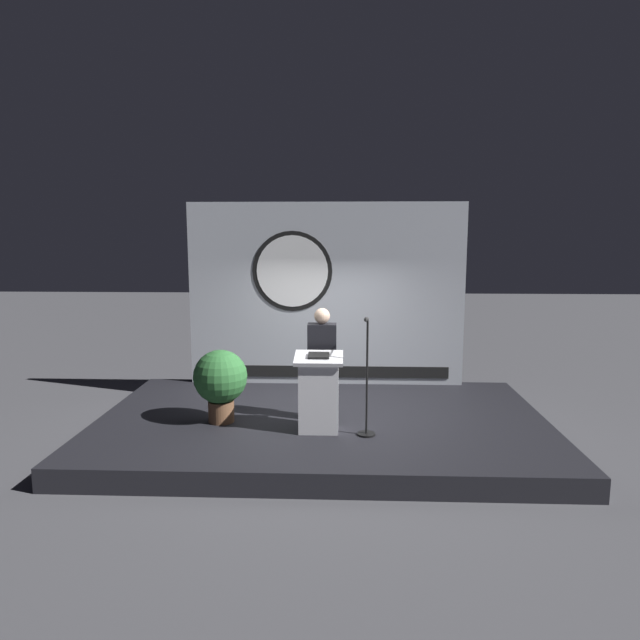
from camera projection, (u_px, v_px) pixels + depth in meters
name	position (u px, v px, depth m)	size (l,w,h in m)	color
ground_plane	(322.00, 436.00, 8.28)	(40.00, 40.00, 0.00)	#4C4C51
stage_platform	(322.00, 426.00, 8.25)	(6.40, 4.00, 0.30)	black
banner_display	(325.00, 295.00, 9.82)	(4.75, 0.12, 3.15)	#B2B7C1
podium	(319.00, 393.00, 7.56)	(0.64, 0.50, 1.06)	silver
speaker_person	(322.00, 363.00, 7.99)	(0.40, 0.26, 1.60)	black
microphone_stand	(367.00, 394.00, 7.44)	(0.24, 0.57, 1.52)	black
potted_plant	(220.00, 380.00, 7.90)	(0.75, 0.75, 1.02)	brown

